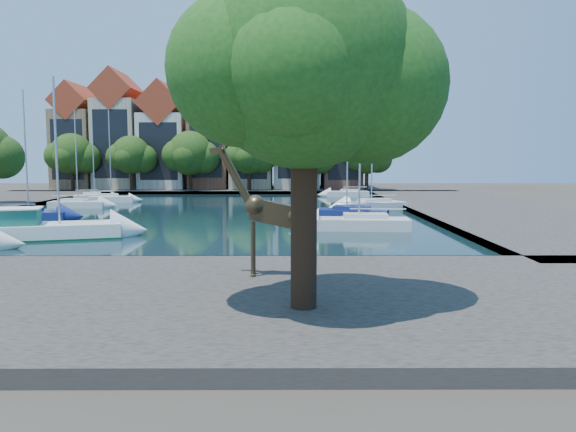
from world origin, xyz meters
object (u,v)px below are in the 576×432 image
giraffe_statue (268,213)px  plane_tree (308,69)px  sailboat_right_a (359,221)px  motorsailer (34,227)px

giraffe_statue → plane_tree: bearing=-73.5°
giraffe_statue → sailboat_right_a: 17.90m
plane_tree → sailboat_right_a: sailboat_right_a is taller
plane_tree → motorsailer: size_ratio=1.08×
motorsailer → sailboat_right_a: size_ratio=0.87×
plane_tree → sailboat_right_a: (4.38, 21.40, -6.99)m
plane_tree → giraffe_statue: bearing=106.5°
motorsailer → sailboat_right_a: 20.80m
plane_tree → sailboat_right_a: 22.94m
plane_tree → motorsailer: plane_tree is taller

